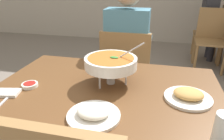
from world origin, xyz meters
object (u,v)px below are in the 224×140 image
at_px(appetizer_plate, 188,96).
at_px(drink_glass, 223,131).
at_px(curry_bowl, 111,63).
at_px(rice_plate, 94,113).
at_px(chair_bg_corner, 211,35).
at_px(chair_diner_main, 126,72).
at_px(chair_bg_left, 214,30).
at_px(dining_table_main, 106,104).
at_px(sauce_dish, 30,85).
at_px(diner_main, 127,46).
at_px(patron_bg_left, 211,15).

distance_m(appetizer_plate, drink_glass, 0.32).
bearing_deg(appetizer_plate, curry_bowl, 168.34).
relative_size(rice_plate, drink_glass, 1.85).
height_order(appetizer_plate, chair_bg_corner, chair_bg_corner).
height_order(chair_diner_main, appetizer_plate, chair_diner_main).
distance_m(chair_diner_main, chair_bg_left, 2.31).
xyz_separation_m(dining_table_main, sauce_dish, (-0.43, -0.08, 0.12)).
xyz_separation_m(chair_diner_main, drink_glass, (0.52, -1.04, 0.27)).
bearing_deg(rice_plate, dining_table_main, 92.87).
relative_size(diner_main, patron_bg_left, 1.00).
relative_size(sauce_dish, chair_bg_left, 0.10).
relative_size(dining_table_main, sauce_dish, 14.17).
bearing_deg(patron_bg_left, dining_table_main, -111.16).
xyz_separation_m(appetizer_plate, chair_bg_corner, (0.59, 2.35, -0.23)).
xyz_separation_m(rice_plate, drink_glass, (0.51, -0.05, 0.04)).
relative_size(chair_bg_left, patron_bg_left, 0.69).
xyz_separation_m(chair_diner_main, sauce_dish, (-0.43, -0.79, 0.22)).
distance_m(rice_plate, sauce_dish, 0.48).
relative_size(curry_bowl, sauce_dish, 3.69).
height_order(sauce_dish, chair_bg_left, chair_bg_left).
height_order(appetizer_plate, drink_glass, drink_glass).
bearing_deg(chair_bg_left, rice_plate, -110.72).
height_order(curry_bowl, drink_glass, curry_bowl).
bearing_deg(patron_bg_left, appetizer_plate, -102.72).
relative_size(dining_table_main, diner_main, 0.97).
distance_m(diner_main, sauce_dish, 0.93).
relative_size(drink_glass, chair_bg_left, 0.14).
bearing_deg(sauce_dish, patron_bg_left, 62.10).
bearing_deg(chair_diner_main, diner_main, 90.00).
bearing_deg(rice_plate, chair_bg_left, 69.28).
bearing_deg(diner_main, chair_bg_corner, 57.18).
bearing_deg(appetizer_plate, rice_plate, -149.14).
xyz_separation_m(appetizer_plate, patron_bg_left, (0.62, 2.75, 0.00)).
relative_size(dining_table_main, appetizer_plate, 5.31).
height_order(curry_bowl, chair_bg_corner, curry_bowl).
bearing_deg(diner_main, appetizer_plate, -60.22).
distance_m(rice_plate, patron_bg_left, 3.18).
xyz_separation_m(sauce_dish, drink_glass, (0.95, -0.24, 0.05)).
bearing_deg(chair_diner_main, patron_bg_left, 62.34).
xyz_separation_m(curry_bowl, drink_glass, (0.51, -0.39, -0.07)).
xyz_separation_m(dining_table_main, rice_plate, (0.01, -0.27, 0.12)).
distance_m(sauce_dish, chair_bg_left, 3.22).
height_order(rice_plate, patron_bg_left, patron_bg_left).
bearing_deg(diner_main, drink_glass, -63.89).
relative_size(chair_diner_main, diner_main, 0.69).
height_order(diner_main, sauce_dish, diner_main).
relative_size(chair_diner_main, curry_bowl, 2.71).
xyz_separation_m(drink_glass, chair_bg_corner, (0.50, 2.66, -0.27)).
xyz_separation_m(curry_bowl, appetizer_plate, (0.43, -0.09, -0.11)).
relative_size(dining_table_main, chair_diner_main, 1.42).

